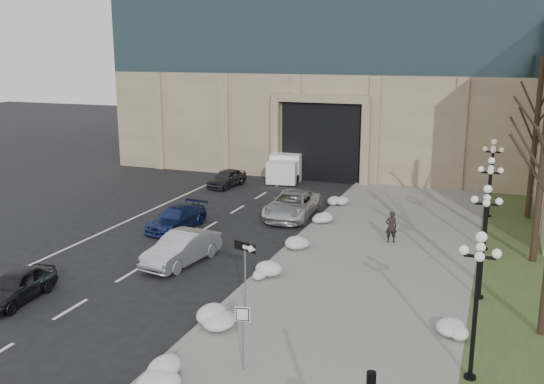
{
  "coord_description": "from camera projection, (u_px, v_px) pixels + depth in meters",
  "views": [
    {
      "loc": [
        8.53,
        -11.65,
        9.86
      ],
      "look_at": [
        -0.94,
        13.45,
        3.5
      ],
      "focal_mm": 40.0,
      "sensor_mm": 36.0,
      "label": 1
    }
  ],
  "objects": [
    {
      "name": "sidewalk",
      "position": [
        368.0,
        271.0,
        27.34
      ],
      "size": [
        9.0,
        40.0,
        0.12
      ],
      "primitive_type": "cube",
      "color": "gray",
      "rests_on": "ground"
    },
    {
      "name": "curb",
      "position": [
        275.0,
        259.0,
        28.88
      ],
      "size": [
        0.3,
        40.0,
        0.14
      ],
      "primitive_type": "cube",
      "color": "gray",
      "rests_on": "ground"
    },
    {
      "name": "grass_strip",
      "position": [
        523.0,
        291.0,
        25.11
      ],
      "size": [
        4.0,
        40.0,
        0.1
      ],
      "primitive_type": "cube",
      "color": "#394B25",
      "rests_on": "ground"
    },
    {
      "name": "car_a",
      "position": [
        16.0,
        286.0,
        24.16
      ],
      "size": [
        1.81,
        3.88,
        1.29
      ],
      "primitive_type": "imported",
      "rotation": [
        0.0,
        0.0,
        0.08
      ],
      "color": "black",
      "rests_on": "ground"
    },
    {
      "name": "car_b",
      "position": [
        182.0,
        248.0,
        28.35
      ],
      "size": [
        2.24,
        4.71,
        1.49
      ],
      "primitive_type": "imported",
      "rotation": [
        0.0,
        0.0,
        -0.15
      ],
      "color": "#ADAEB5",
      "rests_on": "ground"
    },
    {
      "name": "car_c",
      "position": [
        176.0,
        218.0,
        33.86
      ],
      "size": [
        2.24,
        4.5,
        1.25
      ],
      "primitive_type": "imported",
      "rotation": [
        0.0,
        0.0,
        -0.11
      ],
      "color": "navy",
      "rests_on": "ground"
    },
    {
      "name": "car_d",
      "position": [
        292.0,
        205.0,
        36.19
      ],
      "size": [
        2.83,
        5.61,
        1.52
      ],
      "primitive_type": "imported",
      "rotation": [
        0.0,
        0.0,
        0.06
      ],
      "color": "silver",
      "rests_on": "ground"
    },
    {
      "name": "car_e",
      "position": [
        227.0,
        178.0,
        44.25
      ],
      "size": [
        1.97,
        3.93,
        1.29
      ],
      "primitive_type": "imported",
      "rotation": [
        0.0,
        0.0,
        -0.12
      ],
      "color": "#313136",
      "rests_on": "ground"
    },
    {
      "name": "pedestrian",
      "position": [
        391.0,
        227.0,
        31.09
      ],
      "size": [
        0.71,
        0.61,
        1.65
      ],
      "primitive_type": "imported",
      "rotation": [
        0.0,
        0.0,
        3.57
      ],
      "color": "black",
      "rests_on": "sidewalk"
    },
    {
      "name": "box_truck",
      "position": [
        289.0,
        165.0,
        47.34
      ],
      "size": [
        3.05,
        6.73,
        2.06
      ],
      "rotation": [
        0.0,
        0.0,
        0.13
      ],
      "color": "white",
      "rests_on": "ground"
    },
    {
      "name": "one_way_sign",
      "position": [
        248.0,
        256.0,
        22.48
      ],
      "size": [
        1.05,
        0.5,
        2.85
      ],
      "rotation": [
        0.0,
        0.0,
        -0.31
      ],
      "color": "slate",
      "rests_on": "ground"
    },
    {
      "name": "keep_sign",
      "position": [
        243.0,
        325.0,
        18.54
      ],
      "size": [
        0.47,
        0.14,
        2.21
      ],
      "rotation": [
        0.0,
        0.0,
        0.2
      ],
      "color": "slate",
      "rests_on": "ground"
    },
    {
      "name": "snow_clump_b",
      "position": [
        155.0,
        379.0,
        17.96
      ],
      "size": [
        1.1,
        1.6,
        0.36
      ],
      "primitive_type": "ellipsoid",
      "color": "silver",
      "rests_on": "sidewalk"
    },
    {
      "name": "snow_clump_c",
      "position": [
        214.0,
        322.0,
        21.75
      ],
      "size": [
        1.1,
        1.6,
        0.36
      ],
      "primitive_type": "ellipsoid",
      "color": "silver",
      "rests_on": "sidewalk"
    },
    {
      "name": "snow_clump_d",
      "position": [
        262.0,
        273.0,
        26.46
      ],
      "size": [
        1.1,
        1.6,
        0.36
      ],
      "primitive_type": "ellipsoid",
      "color": "silver",
      "rests_on": "sidewalk"
    },
    {
      "name": "snow_clump_e",
      "position": [
        296.0,
        246.0,
        30.03
      ],
      "size": [
        1.1,
        1.6,
        0.36
      ],
      "primitive_type": "ellipsoid",
      "color": "silver",
      "rests_on": "sidewalk"
    },
    {
      "name": "snow_clump_f",
      "position": [
        326.0,
        219.0,
        34.78
      ],
      "size": [
        1.1,
        1.6,
        0.36
      ],
      "primitive_type": "ellipsoid",
      "color": "silver",
      "rests_on": "sidewalk"
    },
    {
      "name": "snow_clump_g",
      "position": [
        337.0,
        201.0,
        38.97
      ],
      "size": [
        1.1,
        1.6,
        0.36
      ],
      "primitive_type": "ellipsoid",
      "color": "silver",
      "rests_on": "sidewalk"
    },
    {
      "name": "snow_clump_i",
      "position": [
        459.0,
        331.0,
        21.0
      ],
      "size": [
        1.1,
        1.6,
        0.36
      ],
      "primitive_type": "ellipsoid",
      "color": "silver",
      "rests_on": "sidewalk"
    },
    {
      "name": "lamppost_a",
      "position": [
        477.0,
        287.0,
        17.71
      ],
      "size": [
        1.18,
        1.18,
        4.76
      ],
      "color": "black",
      "rests_on": "ground"
    },
    {
      "name": "lamppost_b",
      "position": [
        485.0,
        227.0,
        23.63
      ],
      "size": [
        1.18,
        1.18,
        4.76
      ],
      "color": "black",
      "rests_on": "ground"
    },
    {
      "name": "lamppost_c",
      "position": [
        489.0,
        191.0,
        29.55
      ],
      "size": [
        1.18,
        1.18,
        4.76
      ],
      "color": "black",
      "rests_on": "ground"
    },
    {
      "name": "lamppost_d",
      "position": [
        492.0,
        168.0,
        35.47
      ],
      "size": [
        1.18,
        1.18,
        4.76
      ],
      "color": "black",
      "rests_on": "ground"
    },
    {
      "name": "tree_mid",
      "position": [
        544.0,
        148.0,
        27.32
      ],
      "size": [
        3.2,
        3.2,
        8.5
      ],
      "color": "black",
      "rests_on": "ground"
    },
    {
      "name": "tree_far",
      "position": [
        537.0,
        116.0,
        34.45
      ],
      "size": [
        3.2,
        3.2,
        9.5
      ],
      "color": "black",
      "rests_on": "ground"
    }
  ]
}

